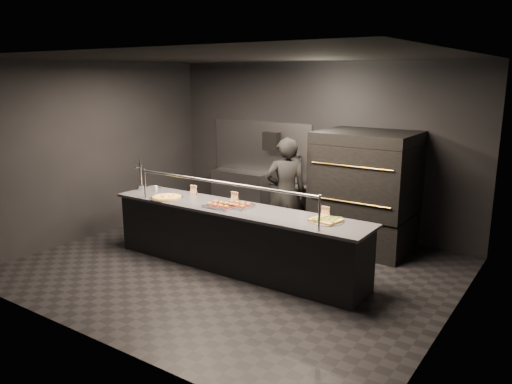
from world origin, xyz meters
TOP-DOWN VIEW (x-y plane):
  - room at (-0.02, 0.05)m, footprint 6.04×6.00m
  - service_counter at (0.00, -0.00)m, footprint 4.10×0.78m
  - pizza_oven at (1.20, 1.90)m, footprint 1.50×1.23m
  - prep_shelf at (-1.60, 2.32)m, footprint 1.20×0.35m
  - towel_dispenser at (-0.90, 2.39)m, footprint 0.30×0.20m
  - fire_extinguisher at (-0.35, 2.40)m, footprint 0.14×0.14m
  - beer_tap at (-1.95, 0.04)m, footprint 0.14×0.20m
  - round_pizza at (-1.20, -0.15)m, footprint 0.51×0.51m
  - slider_tray_a at (-0.18, -0.09)m, footprint 0.47×0.37m
  - slider_tray_b at (-0.00, 0.05)m, footprint 0.47×0.38m
  - square_pizza at (1.40, 0.10)m, footprint 0.45×0.45m
  - condiment_jar at (-1.66, 0.10)m, footprint 0.14×0.05m
  - tent_cards at (0.02, 0.28)m, footprint 2.44×0.04m
  - trash_bin at (-0.20, 2.07)m, footprint 0.49×0.49m
  - worker at (0.12, 1.22)m, footprint 0.79×0.75m

SIDE VIEW (x-z plane):
  - trash_bin at x=-0.20m, z-range 0.00..0.82m
  - prep_shelf at x=-1.60m, z-range 0.00..0.90m
  - service_counter at x=0.00m, z-range -0.22..1.15m
  - worker at x=0.12m, z-range 0.00..1.81m
  - round_pizza at x=-1.20m, z-range 0.92..0.95m
  - square_pizza at x=1.40m, z-range 0.92..0.96m
  - slider_tray_b at x=0.00m, z-range 0.91..0.98m
  - slider_tray_a at x=-0.18m, z-range 0.91..0.98m
  - condiment_jar at x=-1.66m, z-range 0.92..1.01m
  - pizza_oven at x=1.20m, z-range 0.01..1.92m
  - tent_cards at x=0.02m, z-range 0.92..1.07m
  - fire_extinguisher at x=-0.35m, z-range 0.81..1.31m
  - beer_tap at x=-1.95m, z-range 0.80..1.35m
  - room at x=-0.02m, z-range 0.00..3.00m
  - towel_dispenser at x=-0.90m, z-range 1.38..1.73m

